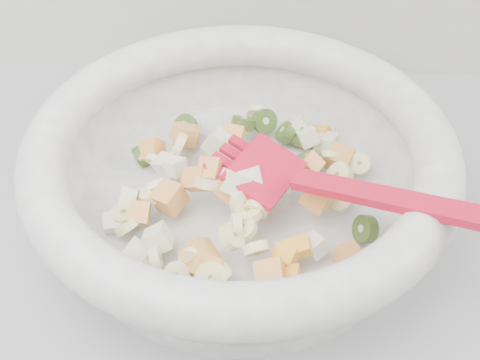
{
  "coord_description": "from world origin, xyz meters",
  "views": [
    {
      "loc": [
        -0.01,
        1.02,
        1.38
      ],
      "look_at": [
        -0.03,
        1.47,
        0.95
      ],
      "focal_mm": 50.0,
      "sensor_mm": 36.0,
      "label": 1
    }
  ],
  "objects": [
    {
      "name": "mixing_bowl",
      "position": [
        -0.03,
        1.47,
        0.96
      ],
      "size": [
        0.44,
        0.4,
        0.13
      ],
      "color": "white",
      "rests_on": "counter"
    }
  ]
}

